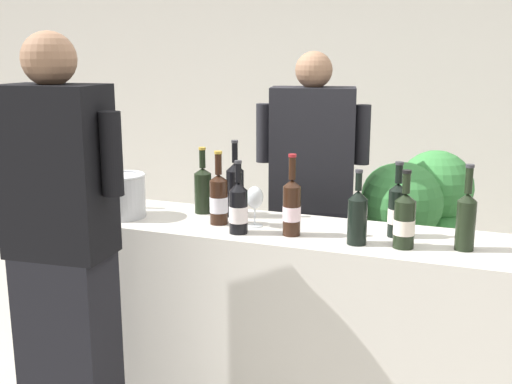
# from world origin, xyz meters

# --- Properties ---
(wall_back) EXTENTS (8.00, 0.10, 2.80)m
(wall_back) POSITION_xyz_m (0.00, 2.60, 1.40)
(wall_back) COLOR beige
(wall_back) RESTS_ON ground_plane
(counter) EXTENTS (2.29, 0.51, 0.93)m
(counter) POSITION_xyz_m (0.00, 0.00, 0.47)
(counter) COLOR beige
(counter) RESTS_ON ground_plane
(wine_bottle_0) EXTENTS (0.08, 0.08, 0.30)m
(wine_bottle_0) POSITION_xyz_m (0.35, -0.11, 1.05)
(wine_bottle_0) COLOR black
(wine_bottle_0) RESTS_ON counter
(wine_bottle_1) EXTENTS (0.08, 0.08, 0.31)m
(wine_bottle_1) POSITION_xyz_m (-0.44, 0.12, 1.05)
(wine_bottle_1) COLOR black
(wine_bottle_1) RESTS_ON counter
(wine_bottle_2) EXTENTS (0.08, 0.08, 0.33)m
(wine_bottle_2) POSITION_xyz_m (-0.96, 0.02, 1.06)
(wine_bottle_2) COLOR black
(wine_bottle_2) RESTS_ON counter
(wine_bottle_3) EXTENTS (0.07, 0.07, 0.34)m
(wine_bottle_3) POSITION_xyz_m (0.75, -0.04, 1.06)
(wine_bottle_3) COLOR black
(wine_bottle_3) RESTS_ON counter
(wine_bottle_4) EXTENTS (0.08, 0.08, 0.31)m
(wine_bottle_4) POSITION_xyz_m (0.48, 0.05, 1.05)
(wine_bottle_4) COLOR black
(wine_bottle_4) RESTS_ON counter
(wine_bottle_5) EXTENTS (0.08, 0.08, 0.34)m
(wine_bottle_5) POSITION_xyz_m (0.07, -0.09, 1.06)
(wine_bottle_5) COLOR black
(wine_bottle_5) RESTS_ON counter
(wine_bottle_6) EXTENTS (0.08, 0.08, 0.33)m
(wine_bottle_6) POSITION_xyz_m (-0.29, -0.04, 1.05)
(wine_bottle_6) COLOR black
(wine_bottle_6) RESTS_ON counter
(wine_bottle_7) EXTENTS (0.08, 0.08, 0.31)m
(wine_bottle_7) POSITION_xyz_m (0.53, -0.10, 1.04)
(wine_bottle_7) COLOR black
(wine_bottle_7) RESTS_ON counter
(wine_bottle_8) EXTENTS (0.08, 0.08, 0.36)m
(wine_bottle_8) POSITION_xyz_m (-0.27, 0.11, 1.07)
(wine_bottle_8) COLOR black
(wine_bottle_8) RESTS_ON counter
(wine_bottle_9) EXTENTS (0.08, 0.08, 0.31)m
(wine_bottle_9) POSITION_xyz_m (-0.15, -0.14, 1.04)
(wine_bottle_9) COLOR black
(wine_bottle_9) RESTS_ON counter
(wine_glass) EXTENTS (0.08, 0.08, 0.18)m
(wine_glass) POSITION_xyz_m (-0.12, -0.02, 1.06)
(wine_glass) COLOR silver
(wine_glass) RESTS_ON counter
(ice_bucket) EXTENTS (0.22, 0.22, 0.20)m
(ice_bucket) POSITION_xyz_m (-0.75, -0.09, 1.04)
(ice_bucket) COLOR silver
(ice_bucket) RESTS_ON counter
(person_server) EXTENTS (0.58, 0.33, 1.69)m
(person_server) POSITION_xyz_m (-0.05, 0.63, 0.82)
(person_server) COLOR black
(person_server) RESTS_ON ground_plane
(person_guest) EXTENTS (0.54, 0.27, 1.76)m
(person_guest) POSITION_xyz_m (-0.69, -0.60, 0.86)
(person_guest) COLOR black
(person_guest) RESTS_ON ground_plane
(potted_shrub) EXTENTS (0.63, 0.67, 1.16)m
(potted_shrub) POSITION_xyz_m (0.49, 0.96, 0.73)
(potted_shrub) COLOR brown
(potted_shrub) RESTS_ON ground_plane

